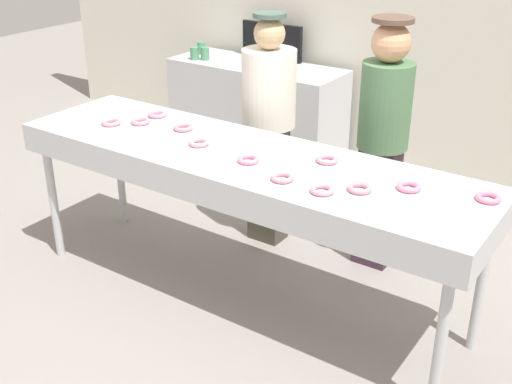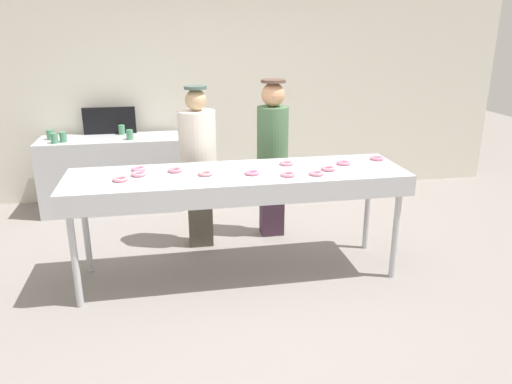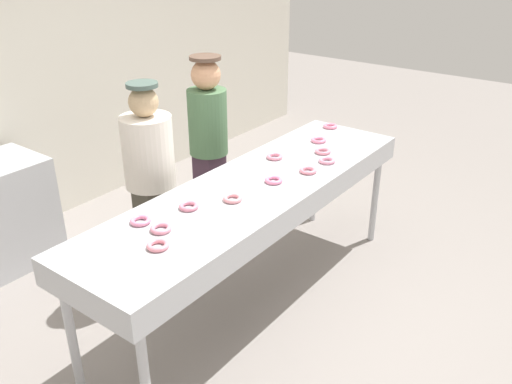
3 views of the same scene
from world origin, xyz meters
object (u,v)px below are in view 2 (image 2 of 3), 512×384
object	(u,v)px
fryer_conveyor	(238,182)
strawberry_donut_9	(139,174)
worker_baker	(198,157)
paper_cup_3	(130,135)
paper_cup_2	(54,138)
strawberry_donut_11	(175,170)
strawberry_donut_1	(139,169)
strawberry_donut_8	(288,174)
strawberry_donut_0	(377,158)
strawberry_donut_6	(252,173)
strawberry_donut_10	(328,168)
menu_display	(109,121)
strawberry_donut_7	(316,173)
worker_assistant	(272,150)
strawberry_donut_4	(120,179)
paper_cup_4	(50,135)
prep_counter	(112,174)
strawberry_donut_5	(286,163)
paper_cup_0	(122,130)
strawberry_donut_2	(344,163)
paper_cup_1	(63,137)
strawberry_donut_3	(205,173)

from	to	relation	value
fryer_conveyor	strawberry_donut_9	size ratio (longest dim) A/B	23.27
worker_baker	paper_cup_3	world-z (taller)	worker_baker
fryer_conveyor	paper_cup_3	bearing A→B (deg)	118.42
paper_cup_2	strawberry_donut_11	bearing A→B (deg)	-52.47
strawberry_donut_1	strawberry_donut_8	world-z (taller)	same
strawberry_donut_0	strawberry_donut_1	size ratio (longest dim) A/B	1.00
strawberry_donut_6	strawberry_donut_10	bearing A→B (deg)	0.41
worker_baker	menu_display	size ratio (longest dim) A/B	2.58
paper_cup_3	strawberry_donut_8	bearing A→B (deg)	-55.64
strawberry_donut_1	strawberry_donut_7	bearing A→B (deg)	-15.77
worker_assistant	strawberry_donut_4	bearing A→B (deg)	36.78
paper_cup_4	prep_counter	bearing A→B (deg)	-3.02
menu_display	strawberry_donut_5	bearing A→B (deg)	-50.35
paper_cup_0	paper_cup_3	xyz separation A→B (m)	(0.11, -0.32, 0.00)
strawberry_donut_1	strawberry_donut_4	distance (m)	0.32
fryer_conveyor	strawberry_donut_4	world-z (taller)	strawberry_donut_4
strawberry_donut_0	strawberry_donut_10	world-z (taller)	same
strawberry_donut_2	prep_counter	world-z (taller)	strawberry_donut_2
strawberry_donut_5	strawberry_donut_8	bearing A→B (deg)	-101.95
strawberry_donut_5	prep_counter	size ratio (longest dim) A/B	0.08
strawberry_donut_0	strawberry_donut_8	world-z (taller)	same
fryer_conveyor	strawberry_donut_4	size ratio (longest dim) A/B	23.27
strawberry_donut_4	paper_cup_0	distance (m)	2.26
worker_assistant	paper_cup_0	distance (m)	2.09
strawberry_donut_2	strawberry_donut_9	distance (m)	1.81
paper_cup_1	strawberry_donut_5	bearing A→B (deg)	-37.60
strawberry_donut_3	menu_display	size ratio (longest dim) A/B	0.20
paper_cup_1	menu_display	distance (m)	0.63
fryer_conveyor	paper_cup_4	bearing A→B (deg)	133.54
strawberry_donut_11	strawberry_donut_0	bearing A→B (deg)	1.85
strawberry_donut_2	strawberry_donut_9	xyz separation A→B (m)	(-1.81, -0.03, 0.00)
worker_assistant	fryer_conveyor	bearing A→B (deg)	64.52
worker_baker	menu_display	distance (m)	1.81
strawberry_donut_8	menu_display	distance (m)	2.95
strawberry_donut_6	menu_display	distance (m)	2.71
strawberry_donut_6	paper_cup_0	size ratio (longest dim) A/B	1.09
fryer_conveyor	paper_cup_3	xyz separation A→B (m)	(-1.01, 1.86, 0.06)
strawberry_donut_0	worker_assistant	distance (m)	1.09
worker_baker	strawberry_donut_0	bearing A→B (deg)	154.26
strawberry_donut_7	worker_baker	world-z (taller)	worker_baker
strawberry_donut_11	paper_cup_2	xyz separation A→B (m)	(-1.31, 1.71, -0.04)
paper_cup_3	paper_cup_4	xyz separation A→B (m)	(-0.92, 0.17, 0.00)
paper_cup_1	strawberry_donut_0	bearing A→B (deg)	-28.67
strawberry_donut_2	strawberry_donut_1	bearing A→B (deg)	175.60
menu_display	strawberry_donut_6	bearing A→B (deg)	-59.53
strawberry_donut_3	paper_cup_1	distance (m)	2.41
strawberry_donut_2	strawberry_donut_10	xyz separation A→B (m)	(-0.20, -0.16, 0.00)
fryer_conveyor	strawberry_donut_6	bearing A→B (deg)	-38.49
strawberry_donut_7	strawberry_donut_11	size ratio (longest dim) A/B	1.00
strawberry_donut_9	paper_cup_4	xyz separation A→B (m)	(-1.10, 1.98, -0.04)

